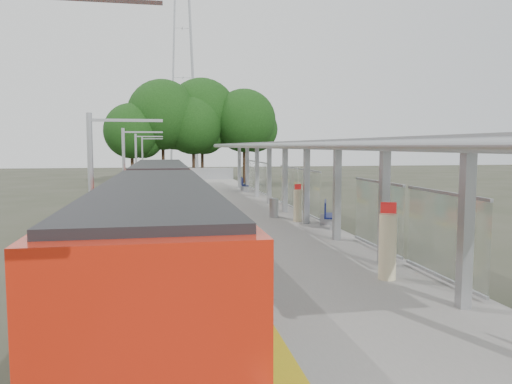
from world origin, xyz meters
TOP-DOWN VIEW (x-y plane):
  - trackbed at (-4.50, 20.00)m, footprint 3.00×70.00m
  - platform at (0.00, 20.00)m, footprint 6.00×50.00m
  - tactile_strip at (-2.55, 20.00)m, footprint 0.60×50.00m
  - end_fence at (0.00, 44.95)m, footprint 6.00×0.10m
  - train at (-4.50, 11.35)m, footprint 2.74×27.60m
  - canopy at (1.61, 16.19)m, footprint 3.27×38.00m
  - pylon at (-1.00, 73.00)m, footprint 8.00×4.00m
  - tree_cluster at (-0.82, 52.85)m, footprint 20.20×10.56m
  - catenary_masts at (-6.22, 19.00)m, footprint 2.08×48.16m
  - bench_mid at (2.60, 12.76)m, footprint 1.03×1.74m
  - bench_far at (1.77, 30.43)m, footprint 0.58×1.59m
  - info_pillar_near at (1.42, 4.50)m, footprint 0.46×0.46m
  - info_pillar_far at (1.78, 14.66)m, footprint 0.39×0.39m
  - litter_bin at (0.98, 16.15)m, footprint 0.61×0.61m

SIDE VIEW (x-z plane):
  - trackbed at x=-4.50m, z-range 0.00..0.24m
  - platform at x=0.00m, z-range 0.00..1.00m
  - tactile_strip at x=-2.55m, z-range 1.00..1.02m
  - litter_bin at x=0.98m, z-range 1.00..1.94m
  - bench_far at x=1.77m, z-range 1.03..2.10m
  - end_fence at x=0.00m, z-range 1.00..2.20m
  - bench_mid at x=2.60m, z-range 1.03..2.17m
  - info_pillar_far at x=1.78m, z-range 0.88..2.62m
  - info_pillar_near at x=1.42m, z-range 0.86..2.90m
  - train at x=-4.50m, z-range 0.24..3.86m
  - catenary_masts at x=-6.22m, z-range 0.21..5.61m
  - canopy at x=1.61m, z-range 2.37..6.03m
  - tree_cluster at x=-0.82m, z-range 1.34..14.10m
  - pylon at x=-1.00m, z-range 0.00..38.00m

